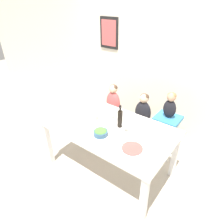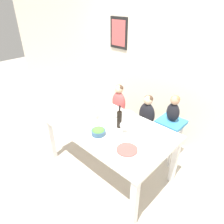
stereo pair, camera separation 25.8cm
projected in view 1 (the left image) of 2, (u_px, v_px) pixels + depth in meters
name	position (u px, v px, depth m)	size (l,w,h in m)	color
ground_plane	(109.00, 167.00, 3.00)	(14.00, 14.00, 0.00)	#BCB2A3
wall_back	(156.00, 60.00, 3.19)	(10.00, 0.09, 2.70)	beige
dining_table	(109.00, 132.00, 2.67)	(1.71, 0.98, 0.75)	white
chair_far_left	(113.00, 115.00, 3.59)	(0.42, 0.39, 0.44)	silver
chair_far_center	(142.00, 126.00, 3.29)	(0.42, 0.39, 0.44)	silver
chair_right_highchair	(167.00, 126.00, 2.98)	(0.36, 0.33, 0.71)	silver
person_child_left	(113.00, 99.00, 3.43)	(0.27, 0.16, 0.52)	#C64C4C
person_child_center	(143.00, 109.00, 3.12)	(0.27, 0.16, 0.52)	black
person_baby_right	(170.00, 104.00, 2.80)	(0.19, 0.13, 0.39)	black
wine_bottle	(120.00, 118.00, 2.55)	(0.07, 0.07, 0.31)	black
paper_towel_roll	(91.00, 113.00, 2.64)	(0.11, 0.11, 0.27)	white
wine_glass_near	(125.00, 125.00, 2.44)	(0.08, 0.08, 0.16)	white
wine_glass_far	(111.00, 112.00, 2.72)	(0.08, 0.08, 0.16)	white
salad_bowl_large	(101.00, 132.00, 2.43)	(0.18, 0.18, 0.08)	#335675
dinner_plate_front_left	(67.00, 121.00, 2.71)	(0.24, 0.24, 0.01)	silver
dinner_plate_back_left	(96.00, 110.00, 2.98)	(0.24, 0.24, 0.01)	silver
dinner_plate_back_right	(158.00, 131.00, 2.51)	(0.24, 0.24, 0.01)	silver
dinner_plate_front_right	(132.00, 148.00, 2.23)	(0.24, 0.24, 0.01)	#D14C47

